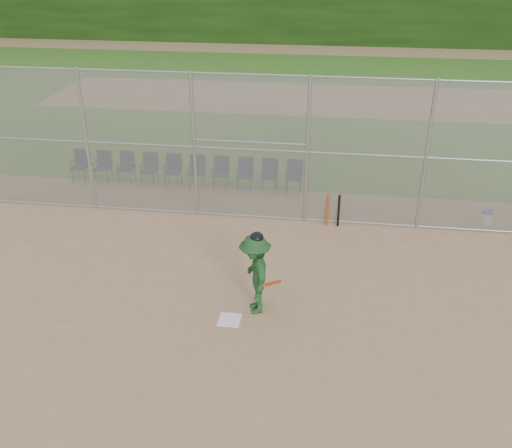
# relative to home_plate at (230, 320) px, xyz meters

# --- Properties ---
(ground) EXTENTS (100.00, 100.00, 0.00)m
(ground) POSITION_rel_home_plate_xyz_m (0.24, -0.28, -0.01)
(ground) COLOR tan
(ground) RESTS_ON ground
(grass_strip) EXTENTS (100.00, 100.00, 0.00)m
(grass_strip) POSITION_rel_home_plate_xyz_m (0.24, 17.72, -0.00)
(grass_strip) COLOR #34641E
(grass_strip) RESTS_ON ground
(dirt_patch_far) EXTENTS (24.00, 24.00, 0.00)m
(dirt_patch_far) POSITION_rel_home_plate_xyz_m (0.24, 17.72, -0.00)
(dirt_patch_far) COLOR tan
(dirt_patch_far) RESTS_ON ground
(backstop_fence) EXTENTS (16.09, 0.09, 4.00)m
(backstop_fence) POSITION_rel_home_plate_xyz_m (0.24, 4.72, 2.06)
(backstop_fence) COLOR gray
(backstop_fence) RESTS_ON ground
(home_plate) EXTENTS (0.46, 0.46, 0.02)m
(home_plate) POSITION_rel_home_plate_xyz_m (0.00, 0.00, 0.00)
(home_plate) COLOR white
(home_plate) RESTS_ON ground
(batter_at_plate) EXTENTS (1.02, 1.43, 1.84)m
(batter_at_plate) POSITION_rel_home_plate_xyz_m (0.47, 0.43, 0.88)
(batter_at_plate) COLOR #1C4822
(batter_at_plate) RESTS_ON ground
(water_cooler) EXTENTS (0.31, 0.31, 0.39)m
(water_cooler) POSITION_rel_home_plate_xyz_m (6.14, 5.20, 0.19)
(water_cooler) COLOR white
(water_cooler) RESTS_ON ground
(spare_bats) EXTENTS (0.36, 0.23, 0.85)m
(spare_bats) POSITION_rel_home_plate_xyz_m (2.00, 4.62, 0.41)
(spare_bats) COLOR #D84C14
(spare_bats) RESTS_ON ground
(chair_0) EXTENTS (0.54, 0.52, 0.96)m
(chair_0) POSITION_rel_home_plate_xyz_m (-6.01, 6.69, 0.47)
(chair_0) COLOR #10193B
(chair_0) RESTS_ON ground
(chair_1) EXTENTS (0.54, 0.52, 0.96)m
(chair_1) POSITION_rel_home_plate_xyz_m (-5.26, 6.69, 0.47)
(chair_1) COLOR #10193B
(chair_1) RESTS_ON ground
(chair_2) EXTENTS (0.54, 0.52, 0.96)m
(chair_2) POSITION_rel_home_plate_xyz_m (-4.50, 6.69, 0.47)
(chair_2) COLOR #10193B
(chair_2) RESTS_ON ground
(chair_3) EXTENTS (0.54, 0.52, 0.96)m
(chair_3) POSITION_rel_home_plate_xyz_m (-3.74, 6.69, 0.47)
(chair_3) COLOR #10193B
(chair_3) RESTS_ON ground
(chair_4) EXTENTS (0.54, 0.52, 0.96)m
(chair_4) POSITION_rel_home_plate_xyz_m (-2.99, 6.69, 0.47)
(chair_4) COLOR #10193B
(chair_4) RESTS_ON ground
(chair_5) EXTENTS (0.54, 0.52, 0.96)m
(chair_5) POSITION_rel_home_plate_xyz_m (-2.23, 6.69, 0.47)
(chair_5) COLOR #10193B
(chair_5) RESTS_ON ground
(chair_6) EXTENTS (0.54, 0.52, 0.96)m
(chair_6) POSITION_rel_home_plate_xyz_m (-1.47, 6.69, 0.47)
(chair_6) COLOR #10193B
(chair_6) RESTS_ON ground
(chair_7) EXTENTS (0.54, 0.52, 0.96)m
(chair_7) POSITION_rel_home_plate_xyz_m (-0.72, 6.69, 0.47)
(chair_7) COLOR #10193B
(chair_7) RESTS_ON ground
(chair_8) EXTENTS (0.54, 0.52, 0.96)m
(chair_8) POSITION_rel_home_plate_xyz_m (0.04, 6.69, 0.47)
(chair_8) COLOR #10193B
(chair_8) RESTS_ON ground
(chair_9) EXTENTS (0.54, 0.52, 0.96)m
(chair_9) POSITION_rel_home_plate_xyz_m (0.80, 6.69, 0.47)
(chair_9) COLOR #10193B
(chair_9) RESTS_ON ground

